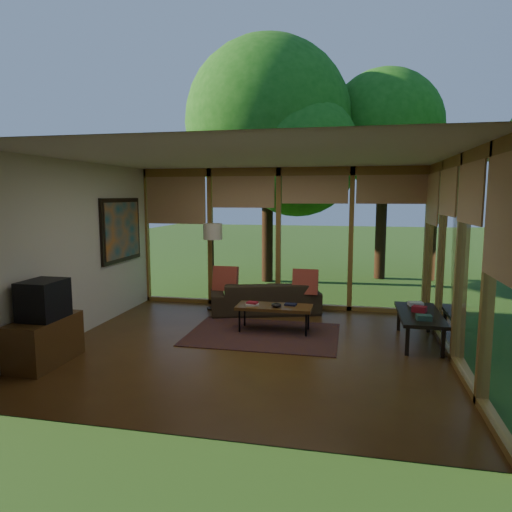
% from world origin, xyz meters
% --- Properties ---
extents(floor, '(5.50, 5.50, 0.00)m').
position_xyz_m(floor, '(0.00, 0.00, 0.00)').
color(floor, brown).
rests_on(floor, ground).
extents(ceiling, '(5.50, 5.50, 0.00)m').
position_xyz_m(ceiling, '(0.00, 0.00, 2.70)').
color(ceiling, silver).
rests_on(ceiling, ground).
extents(wall_left, '(0.04, 5.00, 2.70)m').
position_xyz_m(wall_left, '(-2.75, 0.00, 1.35)').
color(wall_left, beige).
rests_on(wall_left, ground).
extents(wall_front, '(5.50, 0.04, 2.70)m').
position_xyz_m(wall_front, '(0.00, -2.50, 1.35)').
color(wall_front, beige).
rests_on(wall_front, ground).
extents(window_wall_back, '(5.50, 0.12, 2.70)m').
position_xyz_m(window_wall_back, '(0.00, 2.50, 1.35)').
color(window_wall_back, olive).
rests_on(window_wall_back, ground).
extents(window_wall_right, '(0.12, 5.00, 2.70)m').
position_xyz_m(window_wall_right, '(2.75, 0.00, 1.35)').
color(window_wall_right, olive).
rests_on(window_wall_right, ground).
extents(tree_nw, '(4.09, 4.09, 6.01)m').
position_xyz_m(tree_nw, '(-0.71, 5.22, 3.95)').
color(tree_nw, '#321D12').
rests_on(tree_nw, ground).
extents(tree_ne, '(2.95, 2.95, 5.37)m').
position_xyz_m(tree_ne, '(2.13, 6.24, 3.87)').
color(tree_ne, '#321D12').
rests_on(tree_ne, ground).
extents(rug, '(2.33, 1.65, 0.01)m').
position_xyz_m(rug, '(0.06, 0.64, 0.01)').
color(rug, brown).
rests_on(rug, floor).
extents(sofa, '(2.15, 1.36, 0.58)m').
position_xyz_m(sofa, '(-0.16, 2.00, 0.29)').
color(sofa, '#332819').
rests_on(sofa, floor).
extents(pillow_left, '(0.46, 0.25, 0.49)m').
position_xyz_m(pillow_left, '(-0.91, 1.95, 0.61)').
color(pillow_left, maroon).
rests_on(pillow_left, sofa).
extents(pillow_right, '(0.46, 0.25, 0.48)m').
position_xyz_m(pillow_right, '(0.59, 1.95, 0.61)').
color(pillow_right, maroon).
rests_on(pillow_right, sofa).
extents(ct_book_lower, '(0.24, 0.21, 0.03)m').
position_xyz_m(ct_book_lower, '(-0.14, 0.79, 0.44)').
color(ct_book_lower, beige).
rests_on(ct_book_lower, coffee_table).
extents(ct_book_upper, '(0.19, 0.15, 0.03)m').
position_xyz_m(ct_book_upper, '(-0.14, 0.79, 0.47)').
color(ct_book_upper, maroon).
rests_on(ct_book_upper, coffee_table).
extents(ct_book_side, '(0.20, 0.16, 0.03)m').
position_xyz_m(ct_book_side, '(0.46, 0.92, 0.44)').
color(ct_book_side, black).
rests_on(ct_book_side, coffee_table).
extents(ct_bowl, '(0.16, 0.16, 0.07)m').
position_xyz_m(ct_bowl, '(0.26, 0.74, 0.46)').
color(ct_bowl, black).
rests_on(ct_bowl, coffee_table).
extents(media_cabinet, '(0.50, 1.00, 0.60)m').
position_xyz_m(media_cabinet, '(-2.47, -1.16, 0.30)').
color(media_cabinet, brown).
rests_on(media_cabinet, floor).
extents(television, '(0.45, 0.55, 0.50)m').
position_xyz_m(television, '(-2.45, -1.16, 0.85)').
color(television, black).
rests_on(television, media_cabinet).
extents(console_book_a, '(0.21, 0.15, 0.07)m').
position_xyz_m(console_book_a, '(2.40, 0.33, 0.49)').
color(console_book_a, '#2E5143').
rests_on(console_book_a, side_console).
extents(console_book_b, '(0.23, 0.20, 0.09)m').
position_xyz_m(console_book_b, '(2.40, 0.78, 0.50)').
color(console_book_b, maroon).
rests_on(console_book_b, side_console).
extents(console_book_c, '(0.23, 0.18, 0.06)m').
position_xyz_m(console_book_c, '(2.40, 1.18, 0.48)').
color(console_book_c, beige).
rests_on(console_book_c, side_console).
extents(floor_lamp, '(0.36, 0.36, 1.65)m').
position_xyz_m(floor_lamp, '(-1.18, 2.04, 1.41)').
color(floor_lamp, black).
rests_on(floor_lamp, floor).
extents(coffee_table, '(1.20, 0.50, 0.43)m').
position_xyz_m(coffee_table, '(0.21, 0.84, 0.39)').
color(coffee_table, brown).
rests_on(coffee_table, floor).
extents(side_console, '(0.60, 1.40, 0.46)m').
position_xyz_m(side_console, '(2.40, 0.73, 0.41)').
color(side_console, black).
rests_on(side_console, floor).
extents(wall_painting, '(0.06, 1.35, 1.15)m').
position_xyz_m(wall_painting, '(-2.71, 1.40, 1.55)').
color(wall_painting, black).
rests_on(wall_painting, wall_left).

